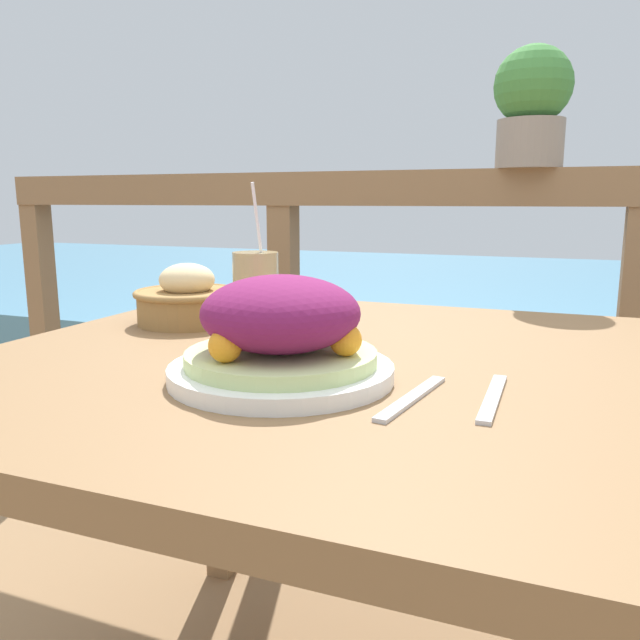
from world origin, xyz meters
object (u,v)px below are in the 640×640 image
object	(u,v)px
bread_basket	(188,299)
drink_glass	(256,297)
potted_plant	(532,104)
salad_plate	(281,335)

from	to	relation	value
bread_basket	drink_glass	bearing A→B (deg)	-24.91
drink_glass	potted_plant	xyz separation A→B (m)	(0.36, 0.74, 0.38)
salad_plate	bread_basket	xyz separation A→B (m)	(-0.32, 0.27, -0.01)
salad_plate	potted_plant	xyz separation A→B (m)	(0.23, 0.93, 0.39)
salad_plate	bread_basket	size ratio (longest dim) A/B	1.46
drink_glass	bread_basket	size ratio (longest dim) A/B	1.28
bread_basket	potted_plant	size ratio (longest dim) A/B	0.69
bread_basket	potted_plant	world-z (taller)	potted_plant
salad_plate	drink_glass	xyz separation A→B (m)	(-0.13, 0.19, 0.01)
salad_plate	drink_glass	world-z (taller)	drink_glass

